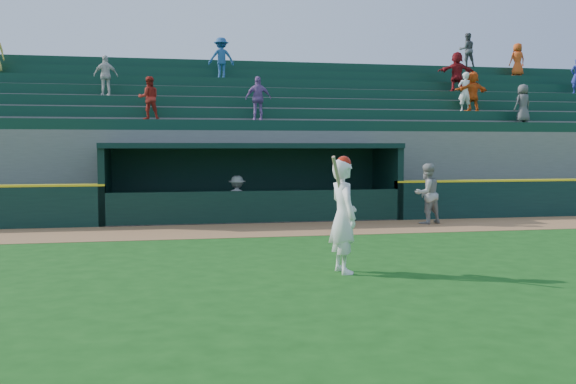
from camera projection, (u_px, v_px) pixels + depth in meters
The scene contains 7 objects.
ground at pixel (303, 260), 13.33m from camera, with size 120.00×120.00×0.00m, color #164B12.
warning_track at pixel (266, 230), 18.13m from camera, with size 40.00×3.00×0.01m, color #98673C.
dugout_player_front at pixel (427, 194), 19.49m from camera, with size 0.90×0.70×1.84m, color #9F9E9A.
dugout_player_inside at pixel (237, 199), 20.07m from camera, with size 0.93×0.54×1.45m, color gray.
dugout at pixel (251, 177), 21.07m from camera, with size 9.40×2.80×2.46m.
stands at pixel (236, 146), 25.47m from camera, with size 34.50×6.27×7.51m.
batter_at_plate at pixel (343, 215), 11.88m from camera, with size 0.64×0.85×2.19m.
Camera 1 is at (-2.84, -12.90, 2.33)m, focal length 40.00 mm.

